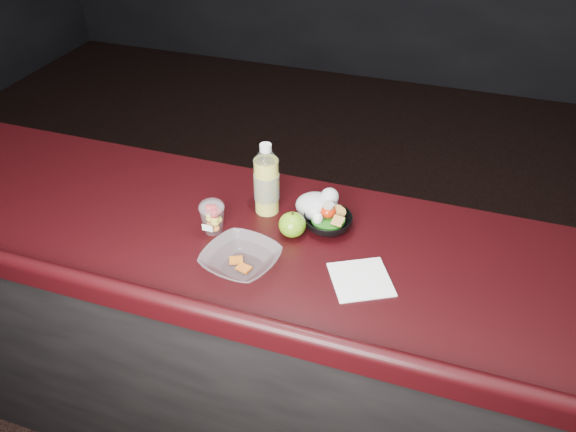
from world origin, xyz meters
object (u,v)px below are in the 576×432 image
at_px(fruit_cup, 212,216).
at_px(green_apple, 292,225).
at_px(lemonade_bottle, 267,184).
at_px(takeout_bowl, 241,260).
at_px(snack_bowl, 328,221).

xyz_separation_m(fruit_cup, green_apple, (0.24, 0.06, -0.02)).
bearing_deg(lemonade_bottle, takeout_bowl, -85.00).
bearing_deg(green_apple, takeout_bowl, -116.39).
height_order(fruit_cup, green_apple, fruit_cup).
distance_m(lemonade_bottle, green_apple, 0.16).
bearing_deg(fruit_cup, takeout_bowl, -41.41).
distance_m(fruit_cup, green_apple, 0.25).
distance_m(snack_bowl, takeout_bowl, 0.31).
bearing_deg(lemonade_bottle, fruit_cup, -127.97).
bearing_deg(green_apple, fruit_cup, -166.10).
bearing_deg(snack_bowl, green_apple, -144.69).
height_order(lemonade_bottle, green_apple, lemonade_bottle).
xyz_separation_m(green_apple, snack_bowl, (0.09, 0.07, -0.01)).
bearing_deg(snack_bowl, lemonade_bottle, 172.13).
distance_m(fruit_cup, snack_bowl, 0.35).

